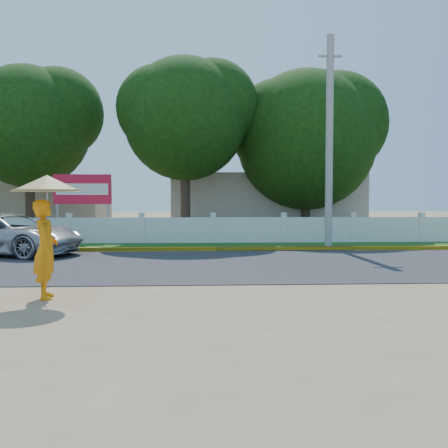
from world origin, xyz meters
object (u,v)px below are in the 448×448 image
object	(u,v)px
vehicle	(7,234)
billboard	(82,193)
utility_pole	(329,142)
monk_with_parasol	(46,218)

from	to	relation	value
vehicle	billboard	world-z (taller)	billboard
utility_pole	vehicle	bearing A→B (deg)	-169.95
vehicle	monk_with_parasol	bearing A→B (deg)	-137.05
utility_pole	vehicle	world-z (taller)	utility_pole
vehicle	billboard	bearing A→B (deg)	3.40
monk_with_parasol	vehicle	bearing A→B (deg)	115.53
monk_with_parasol	billboard	xyz separation A→B (m)	(-2.20, 12.51, 0.61)
vehicle	billboard	distance (m)	5.54
utility_pole	vehicle	distance (m)	12.02
utility_pole	monk_with_parasol	bearing A→B (deg)	-130.17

